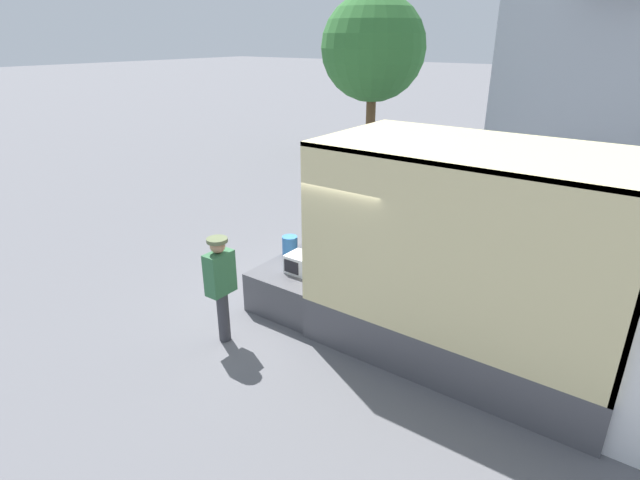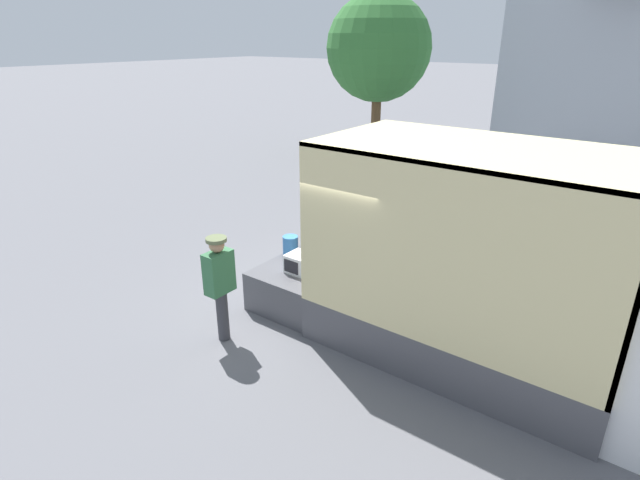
{
  "view_description": "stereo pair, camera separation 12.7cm",
  "coord_description": "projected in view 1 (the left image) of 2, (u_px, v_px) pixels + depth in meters",
  "views": [
    {
      "loc": [
        4.1,
        -6.38,
        4.37
      ],
      "look_at": [
        -0.36,
        -0.2,
        1.24
      ],
      "focal_mm": 28.0,
      "sensor_mm": 36.0,
      "label": 1
    },
    {
      "loc": [
        4.21,
        -6.31,
        4.37
      ],
      "look_at": [
        -0.36,
        -0.2,
        1.24
      ],
      "focal_mm": 28.0,
      "sensor_mm": 36.0,
      "label": 2
    }
  ],
  "objects": [
    {
      "name": "ground_plane",
      "position": [
        344.0,
        307.0,
        8.67
      ],
      "size": [
        160.0,
        160.0,
        0.0
      ],
      "primitive_type": "plane",
      "color": "slate"
    },
    {
      "name": "street_tree",
      "position": [
        373.0,
        48.0,
        18.09
      ],
      "size": [
        3.82,
        3.82,
        5.86
      ],
      "color": "brown",
      "rests_on": "ground"
    },
    {
      "name": "orange_bucket",
      "position": [
        290.0,
        246.0,
        8.93
      ],
      "size": [
        0.28,
        0.28,
        0.37
      ],
      "color": "#3370B2",
      "rests_on": "tailgate_deck"
    },
    {
      "name": "microwave",
      "position": [
        301.0,
        264.0,
        8.32
      ],
      "size": [
        0.46,
        0.42,
        0.32
      ],
      "color": "white",
      "rests_on": "tailgate_deck"
    },
    {
      "name": "house_backdrop",
      "position": [
        628.0,
        47.0,
        17.01
      ],
      "size": [
        7.41,
        6.81,
        7.88
      ],
      "color": "#A8B2BC",
      "rests_on": "ground"
    },
    {
      "name": "portable_generator",
      "position": [
        327.0,
        242.0,
        9.09
      ],
      "size": [
        0.67,
        0.49,
        0.53
      ],
      "color": "black",
      "rests_on": "tailgate_deck"
    },
    {
      "name": "tailgate_deck",
      "position": [
        313.0,
        279.0,
        8.9
      ],
      "size": [
        1.32,
        2.18,
        0.69
      ],
      "primitive_type": "cube",
      "color": "#4C4C51",
      "rests_on": "ground"
    },
    {
      "name": "worker_person",
      "position": [
        220.0,
        279.0,
        7.35
      ],
      "size": [
        0.3,
        0.44,
        1.7
      ],
      "color": "#38383D",
      "rests_on": "ground"
    },
    {
      "name": "box_truck",
      "position": [
        608.0,
        334.0,
        6.19
      ],
      "size": [
        6.55,
        2.3,
        3.06
      ],
      "color": "white",
      "rests_on": "ground"
    }
  ]
}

